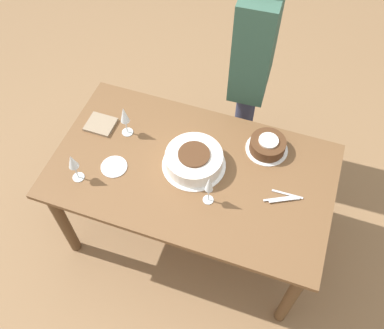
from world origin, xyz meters
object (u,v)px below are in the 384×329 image
at_px(cake_center_white, 194,160).
at_px(wine_glass_far, 73,163).
at_px(wine_glass_near, 124,116).
at_px(cake_front_chocolate, 267,145).
at_px(person_cutting, 254,58).
at_px(wine_glass_extra, 209,185).

distance_m(cake_center_white, wine_glass_far, 0.66).
height_order(wine_glass_near, wine_glass_far, wine_glass_near).
height_order(cake_front_chocolate, person_cutting, person_cutting).
xyz_separation_m(wine_glass_far, wine_glass_extra, (-0.73, -0.10, 0.01)).
xyz_separation_m(wine_glass_near, wine_glass_far, (0.13, 0.38, -0.00)).
height_order(cake_center_white, wine_glass_near, wine_glass_near).
bearing_deg(cake_center_white, wine_glass_far, 26.62).
distance_m(cake_center_white, wine_glass_near, 0.48).
xyz_separation_m(cake_center_white, wine_glass_extra, (-0.15, 0.19, 0.10)).
bearing_deg(cake_front_chocolate, person_cutting, -64.21).
xyz_separation_m(wine_glass_near, wine_glass_extra, (-0.60, 0.29, 0.00)).
bearing_deg(wine_glass_extra, cake_center_white, -52.97).
relative_size(wine_glass_far, wine_glass_extra, 0.93).
height_order(wine_glass_far, person_cutting, person_cutting).
bearing_deg(wine_glass_extra, cake_front_chocolate, -116.50).
height_order(wine_glass_near, person_cutting, person_cutting).
distance_m(wine_glass_near, wine_glass_extra, 0.66).
bearing_deg(wine_glass_near, wine_glass_extra, 154.57).
bearing_deg(person_cutting, wine_glass_far, -38.53).
distance_m(cake_center_white, cake_front_chocolate, 0.44).
xyz_separation_m(wine_glass_extra, person_cutting, (0.01, -0.91, 0.08)).
bearing_deg(wine_glass_extra, person_cutting, -89.35).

